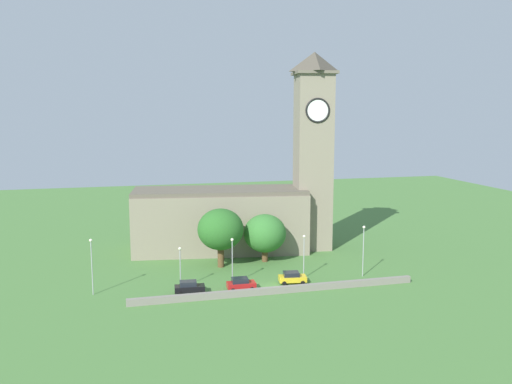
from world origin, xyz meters
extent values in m
plane|color=#477538|center=(0.00, 15.00, 0.00)|extent=(200.00, 200.00, 0.00)
cube|color=gray|center=(-3.28, 23.05, 5.31)|extent=(32.14, 15.38, 10.62)
cube|color=#5C5547|center=(-3.28, 23.05, 10.97)|extent=(32.01, 14.49, 0.70)
cube|color=gray|center=(13.56, 20.70, 15.80)|extent=(7.06, 7.06, 31.61)
cube|color=#675F4F|center=(13.56, 20.70, 31.86)|extent=(8.19, 8.19, 0.50)
pyramid|color=#484338|center=(13.56, 20.70, 33.83)|extent=(7.41, 7.41, 3.44)
cylinder|color=white|center=(13.12, 17.54, 25.28)|extent=(3.98, 0.67, 4.00)
torus|color=black|center=(13.12, 17.54, 25.28)|extent=(4.37, 0.96, 4.36)
cylinder|color=white|center=(16.72, 20.26, 25.28)|extent=(0.67, 3.98, 4.00)
torus|color=black|center=(16.72, 20.26, 25.28)|extent=(0.96, 4.37, 4.36)
cube|color=gray|center=(0.00, -2.36, 0.47)|extent=(41.01, 0.70, 0.95)
cube|color=black|center=(-11.82, 0.58, 0.75)|extent=(4.29, 2.06, 0.83)
cube|color=#1E232B|center=(-12.02, 0.60, 1.49)|extent=(2.45, 1.70, 0.66)
cylinder|color=black|center=(-10.33, 1.31, 0.33)|extent=(0.69, 0.36, 0.66)
cylinder|color=black|center=(-10.48, -0.40, 0.33)|extent=(0.69, 0.36, 0.66)
cylinder|color=black|center=(-13.15, 1.56, 0.33)|extent=(0.69, 0.36, 0.66)
cylinder|color=black|center=(-13.30, -0.15, 0.33)|extent=(0.69, 0.36, 0.66)
cube|color=red|center=(-4.52, 0.29, 0.73)|extent=(4.08, 2.01, 0.82)
cube|color=#1E232B|center=(-4.73, 0.30, 1.46)|extent=(2.30, 1.74, 0.65)
cylinder|color=black|center=(-3.13, 1.21, 0.33)|extent=(0.66, 0.36, 0.65)
cylinder|color=black|center=(-3.18, -0.69, 0.33)|extent=(0.66, 0.36, 0.65)
cylinder|color=black|center=(-5.87, 1.28, 0.33)|extent=(0.66, 0.36, 0.65)
cylinder|color=black|center=(-5.92, -0.62, 0.33)|extent=(0.66, 0.36, 0.65)
cube|color=gold|center=(3.48, 1.42, 0.71)|extent=(4.26, 2.50, 0.79)
cube|color=#1E232B|center=(3.29, 1.45, 1.42)|extent=(2.48, 2.01, 0.63)
cylinder|color=black|center=(4.98, 2.18, 0.32)|extent=(0.68, 0.44, 0.63)
cylinder|color=black|center=(4.70, 0.26, 0.32)|extent=(0.68, 0.44, 0.63)
cylinder|color=black|center=(2.27, 2.58, 0.32)|extent=(0.68, 0.44, 0.63)
cylinder|color=black|center=(1.99, 0.66, 0.32)|extent=(0.68, 0.44, 0.63)
cylinder|color=#9EA0A5|center=(-24.85, 3.48, 3.74)|extent=(0.14, 0.14, 7.48)
sphere|color=#F4EFCC|center=(-24.85, 3.48, 7.70)|extent=(0.44, 0.44, 0.44)
cylinder|color=#9EA0A5|center=(-12.80, 3.03, 2.83)|extent=(0.14, 0.14, 5.67)
sphere|color=#F4EFCC|center=(-12.80, 3.03, 5.89)|extent=(0.44, 0.44, 0.44)
cylinder|color=#9EA0A5|center=(-5.21, 3.12, 3.24)|extent=(0.14, 0.14, 6.49)
sphere|color=#F4EFCC|center=(-5.21, 3.12, 6.71)|extent=(0.44, 0.44, 0.44)
cylinder|color=#9EA0A5|center=(5.89, 3.30, 3.15)|extent=(0.14, 0.14, 6.30)
sphere|color=#F4EFCC|center=(5.89, 3.30, 6.52)|extent=(0.44, 0.44, 0.44)
cylinder|color=#9EA0A5|center=(15.04, 2.03, 3.74)|extent=(0.14, 0.14, 7.49)
sphere|color=#F4EFCC|center=(15.04, 2.03, 7.71)|extent=(0.44, 0.44, 0.44)
cylinder|color=brown|center=(2.61, 13.73, 1.10)|extent=(1.00, 1.00, 2.20)
ellipsoid|color=#33702D|center=(2.61, 13.73, 4.87)|extent=(7.13, 7.13, 6.42)
cylinder|color=brown|center=(-5.19, 12.38, 1.74)|extent=(1.05, 1.05, 3.47)
ellipsoid|color=#286023|center=(-5.19, 12.38, 6.27)|extent=(7.46, 7.46, 6.72)
camera|label=1|loc=(-20.74, -71.80, 25.19)|focal=37.94mm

